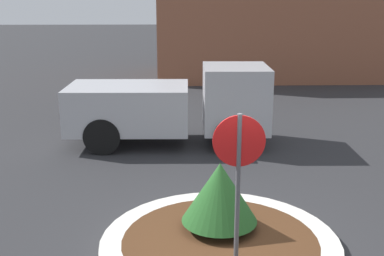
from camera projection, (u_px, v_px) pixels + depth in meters
name	position (u px, v px, depth m)	size (l,w,h in m)	color
ground_plane	(220.00, 247.00, 7.88)	(120.00, 120.00, 0.00)	#2D2D30
traffic_island	(220.00, 243.00, 7.86)	(3.91, 3.91, 0.14)	silver
stop_sign	(238.00, 165.00, 6.73)	(0.74, 0.07, 2.43)	#4C4C51
island_shrub	(220.00, 192.00, 8.06)	(1.29, 1.29, 1.17)	brown
utility_truck	(173.00, 105.00, 13.05)	(5.42, 2.15, 2.15)	#B2B2B7
storefront_building	(276.00, 10.00, 23.81)	(11.59, 6.07, 6.43)	#93563D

